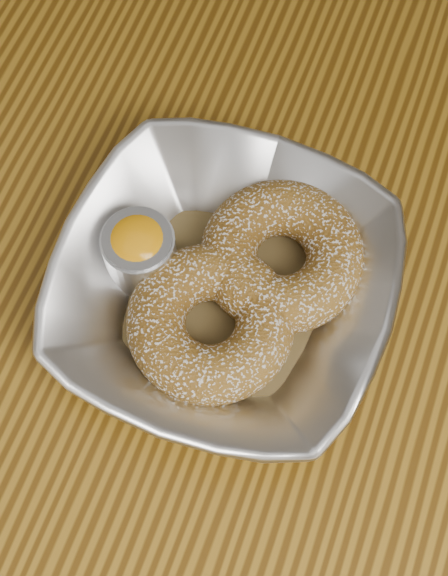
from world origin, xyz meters
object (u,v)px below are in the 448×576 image
(donut_back, at_px, (282,255))
(ramekin, at_px, (140,251))
(table, at_px, (121,291))
(serving_bowl, at_px, (224,290))
(donut_front, at_px, (211,322))

(donut_back, xyz_separation_m, ramekin, (-0.09, -0.03, 0.01))
(table, relative_size, ramekin, 23.42)
(table, height_order, serving_bowl, serving_bowl)
(table, height_order, donut_back, donut_back)
(table, relative_size, donut_front, 10.94)
(table, relative_size, serving_bowl, 5.42)
(serving_bowl, height_order, donut_front, serving_bowl)
(donut_back, relative_size, donut_front, 1.01)
(serving_bowl, bearing_deg, donut_back, 52.14)
(table, distance_m, ramekin, 0.14)
(serving_bowl, relative_size, donut_front, 2.02)
(donut_back, distance_m, ramekin, 0.10)
(table, xyz_separation_m, serving_bowl, (0.10, -0.02, 0.13))
(donut_front, relative_size, ramekin, 2.14)
(donut_back, xyz_separation_m, donut_front, (-0.03, -0.06, -0.00))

